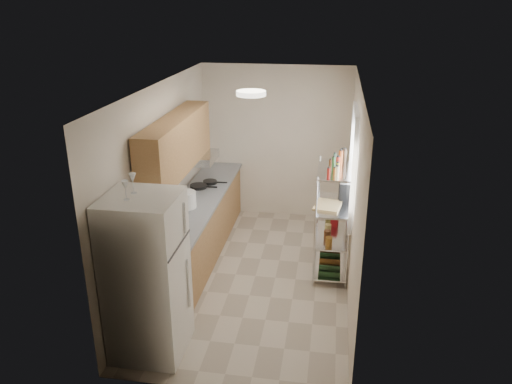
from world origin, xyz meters
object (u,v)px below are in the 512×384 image
(cutting_board, at_px, (328,205))
(frying_pan_large, at_px, (198,186))
(rice_cooker, at_px, (186,200))
(espresso_machine, at_px, (345,190))
(refrigerator, at_px, (147,277))

(cutting_board, bearing_deg, frying_pan_large, 160.42)
(rice_cooker, bearing_deg, espresso_machine, 9.06)
(refrigerator, xyz_separation_m, frying_pan_large, (-0.15, 2.59, 0.03))
(frying_pan_large, distance_m, espresso_machine, 2.23)
(espresso_machine, bearing_deg, frying_pan_large, 166.75)
(refrigerator, bearing_deg, cutting_board, 46.43)
(espresso_machine, bearing_deg, cutting_board, -131.77)
(refrigerator, height_order, frying_pan_large, refrigerator)
(rice_cooker, relative_size, frying_pan_large, 1.10)
(refrigerator, relative_size, cutting_board, 4.25)
(frying_pan_large, height_order, cutting_board, cutting_board)
(rice_cooker, height_order, espresso_machine, espresso_machine)
(rice_cooker, xyz_separation_m, espresso_machine, (2.14, 0.34, 0.14))
(espresso_machine, bearing_deg, rice_cooker, -173.05)
(rice_cooker, bearing_deg, cutting_board, 2.22)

